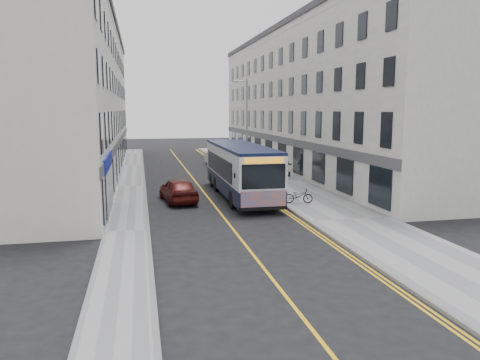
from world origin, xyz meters
name	(u,v)px	position (x,y,z in m)	size (l,w,h in m)	color
ground	(227,222)	(0.00, 0.00, 0.00)	(140.00, 140.00, 0.00)	black
pavement_east	(277,181)	(6.25, 12.00, 0.06)	(4.50, 64.00, 0.12)	gray
pavement_west	(131,186)	(-5.00, 12.00, 0.06)	(2.00, 64.00, 0.12)	gray
kerb_east	(249,182)	(4.00, 12.00, 0.07)	(0.18, 64.00, 0.13)	slate
kerb_west	(144,186)	(-4.00, 12.00, 0.07)	(0.18, 64.00, 0.13)	slate
road_centre_line	(198,185)	(0.00, 12.00, 0.00)	(0.12, 64.00, 0.01)	yellow
road_dbl_yellow_inner	(244,183)	(3.55, 12.00, 0.00)	(0.10, 64.00, 0.01)	yellow
road_dbl_yellow_outer	(246,183)	(3.75, 12.00, 0.00)	(0.10, 64.00, 0.01)	yellow
terrace_east	(303,101)	(11.50, 21.00, 6.50)	(6.00, 46.00, 13.00)	silver
terrace_west	(83,100)	(-9.00, 21.00, 6.50)	(6.00, 46.00, 13.00)	silver
streetlamp	(246,126)	(4.17, 14.00, 4.38)	(1.32, 0.18, 8.00)	gray
city_bus	(240,169)	(2.11, 6.55, 1.86)	(2.73, 11.69, 3.40)	black
bicycle	(299,196)	(4.96, 3.22, 0.56)	(0.59, 1.68, 0.88)	black
pedestrian_near	(260,167)	(5.62, 14.89, 0.91)	(0.58, 0.38, 1.58)	olive
pedestrian_far	(287,165)	(7.74, 14.27, 1.04)	(0.89, 0.69, 1.83)	black
car_white	(214,159)	(3.20, 24.23, 0.67)	(1.41, 4.05, 1.33)	white
car_maroon	(178,190)	(-2.00, 5.74, 0.76)	(1.80, 4.47, 1.52)	#4D0F0C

